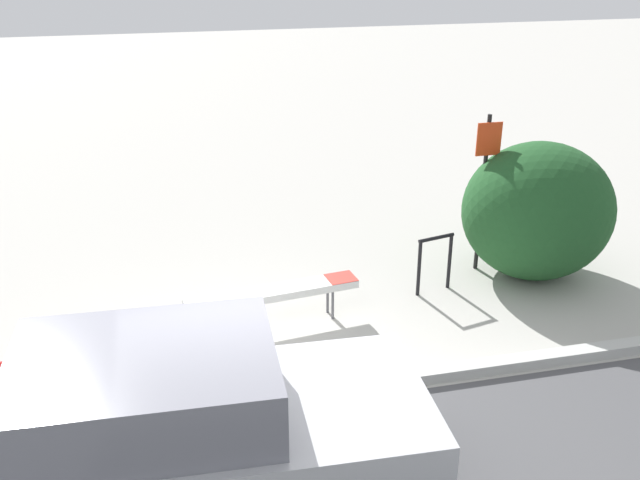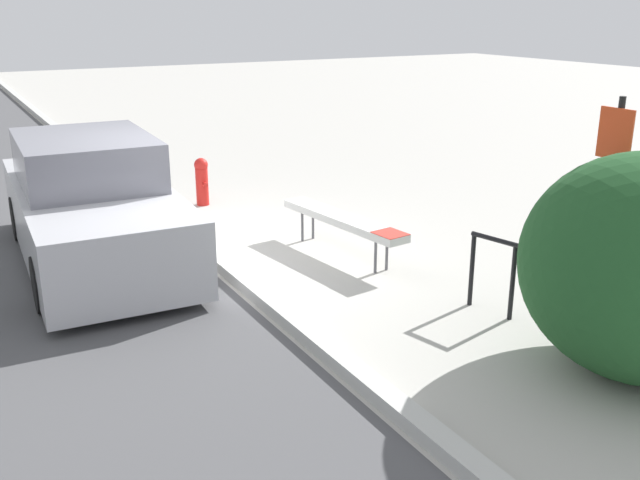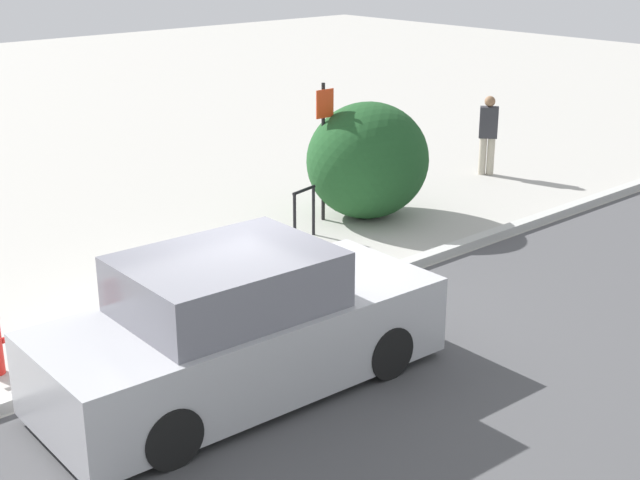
# 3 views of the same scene
# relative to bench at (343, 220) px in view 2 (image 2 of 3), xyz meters

# --- Properties ---
(ground_plane) EXTENTS (60.00, 60.00, 0.00)m
(ground_plane) POSITION_rel_bench_xyz_m (-0.60, -1.55, -0.46)
(ground_plane) COLOR #ADAAA3
(curb) EXTENTS (60.00, 0.20, 0.13)m
(curb) POSITION_rel_bench_xyz_m (-0.60, -1.55, -0.40)
(curb) COLOR #B7B7B2
(curb) RESTS_ON ground_plane
(bench) EXTENTS (2.21, 0.60, 0.53)m
(bench) POSITION_rel_bench_xyz_m (0.00, 0.00, 0.00)
(bench) COLOR #515156
(bench) RESTS_ON ground_plane
(bike_rack) EXTENTS (0.55, 0.17, 0.83)m
(bike_rack) POSITION_rel_bench_xyz_m (2.29, 0.43, 0.04)
(bike_rack) COLOR black
(bike_rack) RESTS_ON ground_plane
(sign_post) EXTENTS (0.36, 0.08, 2.30)m
(sign_post) POSITION_rel_bench_xyz_m (3.17, 0.96, 0.92)
(sign_post) COLOR black
(sign_post) RESTS_ON ground_plane
(fire_hydrant) EXTENTS (0.36, 0.22, 0.77)m
(fire_hydrant) POSITION_rel_bench_xyz_m (-3.18, -0.73, -0.06)
(fire_hydrant) COLOR red
(fire_hydrant) RESTS_ON ground_plane
(parked_car_near) EXTENTS (4.41, 1.88, 1.55)m
(parked_car_near) POSITION_rel_bench_xyz_m (-1.37, -2.80, 0.23)
(parked_car_near) COLOR black
(parked_car_near) RESTS_ON ground_plane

